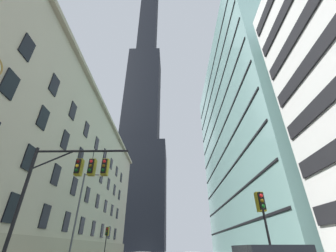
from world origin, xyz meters
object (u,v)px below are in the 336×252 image
traffic_light_far_left (107,233)px  street_lamppost (81,206)px  traffic_signal_mast (72,176)px  traffic_light_near_right (262,206)px

traffic_light_far_left → street_lamppost: 8.11m
traffic_signal_mast → traffic_light_near_right: bearing=-1.6°
street_lamppost → traffic_light_far_left: bearing=82.7°
traffic_light_far_left → traffic_signal_mast: bearing=-82.4°
traffic_signal_mast → traffic_light_near_right: size_ratio=1.77×
traffic_signal_mast → street_lamppost: (-3.49, 10.88, 0.05)m
street_lamppost → traffic_light_near_right: bearing=-37.4°
traffic_light_near_right → street_lamppost: street_lamppost is taller
traffic_light_far_left → street_lamppost: size_ratio=0.42×
traffic_light_near_right → traffic_light_far_left: 23.35m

